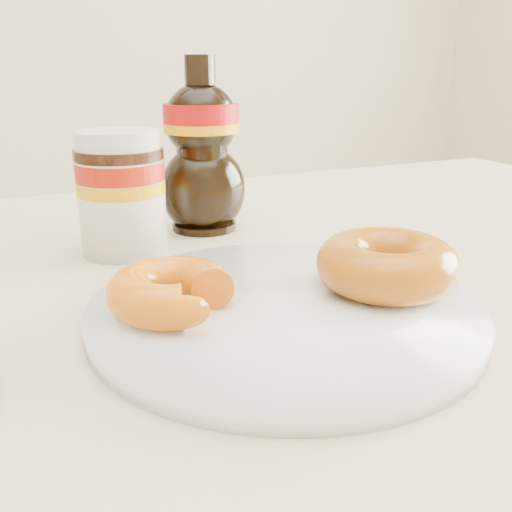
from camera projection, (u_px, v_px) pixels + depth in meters
name	position (u px, v px, depth m)	size (l,w,h in m)	color
dining_table	(262.00, 362.00, 0.54)	(1.40, 0.90, 0.75)	beige
plate	(284.00, 310.00, 0.43)	(0.29, 0.29, 0.01)	white
donut_bitten	(171.00, 291.00, 0.40)	(0.09, 0.09, 0.03)	orange
donut_whole	(387.00, 264.00, 0.45)	(0.11, 0.11, 0.04)	#A15D0A
nutella_jar	(121.00, 188.00, 0.57)	(0.09, 0.09, 0.12)	white
syrup_bottle	(202.00, 146.00, 0.64)	(0.10, 0.08, 0.19)	black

